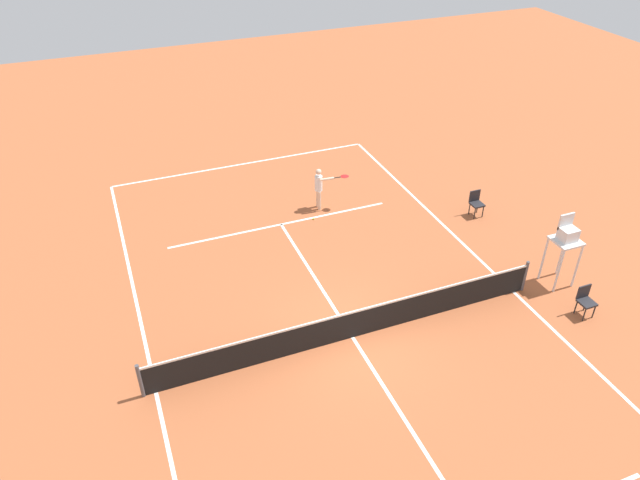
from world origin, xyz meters
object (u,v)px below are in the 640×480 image
at_px(player_serving, 320,185).
at_px(courtside_chair_mid, 476,202).
at_px(courtside_chair_near, 585,300).
at_px(umpire_chair, 566,240).
at_px(tennis_ball, 314,219).

height_order(player_serving, courtside_chair_mid, player_serving).
bearing_deg(courtside_chair_near, player_serving, -59.74).
bearing_deg(player_serving, umpire_chair, 41.19).
relative_size(player_serving, tennis_ball, 24.01).
relative_size(player_serving, umpire_chair, 0.68).
xyz_separation_m(courtside_chair_near, courtside_chair_mid, (-0.22, -5.88, 0.00)).
distance_m(player_serving, tennis_ball, 1.27).
bearing_deg(umpire_chair, courtside_chair_mid, -89.18).
relative_size(player_serving, courtside_chair_near, 1.72).
xyz_separation_m(tennis_ball, umpire_chair, (-5.73, 6.24, 1.57)).
relative_size(tennis_ball, umpire_chair, 0.03).
bearing_deg(player_serving, courtside_chair_near, 34.53).
bearing_deg(courtside_chair_mid, tennis_ball, -18.27).
relative_size(tennis_ball, courtside_chair_near, 0.07).
distance_m(umpire_chair, courtside_chair_near, 1.88).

